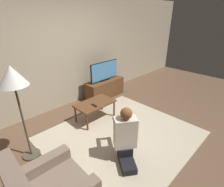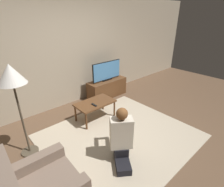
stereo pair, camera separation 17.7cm
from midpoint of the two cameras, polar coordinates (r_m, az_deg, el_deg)
name	(u,v)px [view 1 (the left image)]	position (r m, az deg, el deg)	size (l,w,h in m)	color
ground_plane	(122,136)	(3.51, 1.65, -13.70)	(10.00, 10.00, 0.00)	brown
wall_back	(62,54)	(4.39, -17.13, 12.14)	(10.00, 0.06, 2.60)	tan
rug	(122,136)	(3.50, 1.65, -13.59)	(2.67, 2.39, 0.02)	#BCAD93
tv_stand	(105,88)	(4.95, -3.38, 1.68)	(1.14, 0.41, 0.49)	brown
tv	(104,71)	(4.77, -3.56, 7.33)	(0.93, 0.08, 0.52)	black
coffee_table	(95,105)	(3.82, -6.89, -3.62)	(0.85, 0.49, 0.42)	brown
floor_lamp	(13,81)	(2.80, -31.15, 3.39)	(0.40, 0.40, 1.56)	#4C4233
person_kneeling	(125,136)	(2.76, 2.51, -13.58)	(0.65, 0.78, 0.94)	black
remote	(94,105)	(3.67, -7.15, -3.86)	(0.04, 0.15, 0.02)	black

